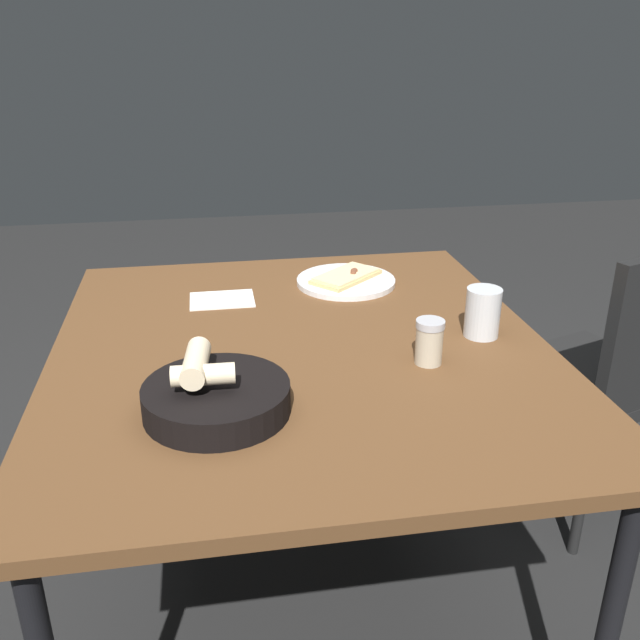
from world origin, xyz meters
The scene contains 8 objects.
ground centered at (0.00, 0.00, 0.00)m, with size 8.00×8.00×0.00m, color black.
dining_table centered at (0.00, 0.00, 0.70)m, with size 1.07×1.19×0.75m.
pizza_plate centered at (0.17, 0.36, 0.76)m, with size 0.26×0.26×0.04m.
bread_basket centered at (-0.19, -0.26, 0.78)m, with size 0.26×0.26×0.11m.
beer_glass centered at (0.40, -0.02, 0.80)m, with size 0.08×0.08×0.11m.
pepper_shaker centered at (0.24, -0.13, 0.79)m, with size 0.06×0.06×0.09m.
napkin centered at (-0.16, 0.29, 0.75)m, with size 0.16×0.12×0.00m.
chair_near centered at (0.93, 0.23, 0.50)m, with size 0.56×0.56×0.87m.
Camera 1 is at (-0.19, -1.35, 1.39)m, focal length 38.85 mm.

